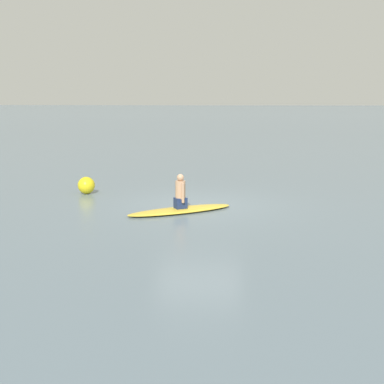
% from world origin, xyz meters
% --- Properties ---
extents(ground_plane, '(400.00, 400.00, 0.00)m').
position_xyz_m(ground_plane, '(0.00, 0.00, 0.00)').
color(ground_plane, slate).
extents(surfboard, '(2.24, 3.04, 0.10)m').
position_xyz_m(surfboard, '(0.83, -0.47, 0.05)').
color(surfboard, gold).
rests_on(surfboard, ground).
extents(person_paddler, '(0.39, 0.40, 0.95)m').
position_xyz_m(person_paddler, '(0.83, -0.47, 0.53)').
color(person_paddler, navy).
rests_on(person_paddler, surfboard).
extents(buoy_marker, '(0.56, 0.56, 0.56)m').
position_xyz_m(buoy_marker, '(-1.60, -3.80, 0.28)').
color(buoy_marker, yellow).
rests_on(buoy_marker, ground).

